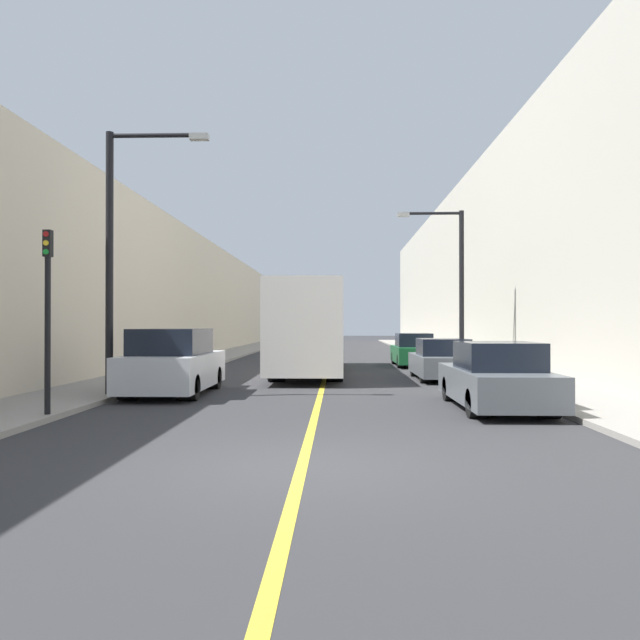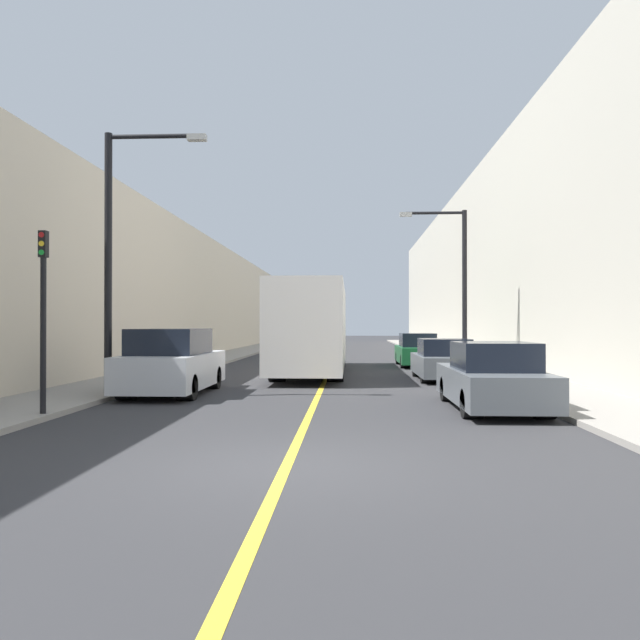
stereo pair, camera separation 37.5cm
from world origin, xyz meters
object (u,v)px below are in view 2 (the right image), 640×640
object	(u,v)px
bus	(313,327)
parked_suv_left	(172,364)
car_right_far	(417,351)
car_right_mid	(443,361)
traffic_light	(43,313)
car_right_near	(492,379)
street_lamp_right	(458,277)
street_lamp_left	(118,243)

from	to	relation	value
bus	parked_suv_left	world-z (taller)	bus
car_right_far	bus	bearing A→B (deg)	-136.98
car_right_mid	traffic_light	xyz separation A→B (m)	(-9.63, -9.61, 1.53)
car_right_near	street_lamp_right	size ratio (longest dim) A/B	0.73
car_right_mid	traffic_light	world-z (taller)	traffic_light
bus	traffic_light	xyz separation A→B (m)	(-4.83, -12.47, 0.34)
parked_suv_left	traffic_light	bearing A→B (deg)	-105.77
street_lamp_right	parked_suv_left	bearing A→B (deg)	-138.29
car_right_near	street_lamp_right	bearing A→B (deg)	84.26
bus	traffic_light	bearing A→B (deg)	-111.19
parked_suv_left	street_lamp_right	world-z (taller)	street_lamp_right
traffic_light	street_lamp_right	bearing A→B (deg)	50.67
bus	street_lamp_right	xyz separation A→B (m)	(5.90, 0.63, 2.06)
street_lamp_left	traffic_light	size ratio (longest dim) A/B	1.84
car_right_near	street_lamp_left	size ratio (longest dim) A/B	0.69
parked_suv_left	car_right_near	world-z (taller)	parked_suv_left
bus	traffic_light	world-z (taller)	traffic_light
parked_suv_left	traffic_light	distance (m)	5.09
traffic_light	car_right_mid	bearing A→B (deg)	44.95
street_lamp_right	car_right_far	bearing A→B (deg)	108.89
parked_suv_left	car_right_mid	world-z (taller)	parked_suv_left
traffic_light	car_right_near	bearing A→B (deg)	11.57
street_lamp_left	traffic_light	distance (m)	4.18
street_lamp_right	traffic_light	xyz separation A→B (m)	(-10.73, -13.10, -1.72)
car_right_far	street_lamp_right	xyz separation A→B (m)	(1.26, -3.70, 3.21)
street_lamp_right	traffic_light	bearing A→B (deg)	-129.33
bus	car_right_far	world-z (taller)	bus
car_right_mid	car_right_far	distance (m)	7.18
car_right_mid	car_right_far	size ratio (longest dim) A/B	0.94
car_right_far	street_lamp_left	xyz separation A→B (m)	(-9.31, -13.09, 3.43)
car_right_near	car_right_far	bearing A→B (deg)	90.56
parked_suv_left	street_lamp_left	xyz separation A→B (m)	(-1.17, -1.02, 3.28)
street_lamp_left	street_lamp_right	distance (m)	14.14
car_right_near	street_lamp_left	bearing A→B (deg)	169.60
bus	car_right_far	distance (m)	6.44
parked_suv_left	car_right_far	xyz separation A→B (m)	(8.13, 12.07, -0.16)
car_right_near	car_right_mid	xyz separation A→B (m)	(0.02, 7.65, -0.04)
car_right_near	parked_suv_left	bearing A→B (deg)	161.59
traffic_light	street_lamp_left	bearing A→B (deg)	87.49
car_right_near	car_right_far	xyz separation A→B (m)	(-0.15, 14.83, -0.00)
bus	street_lamp_left	bearing A→B (deg)	-118.05
car_right_mid	street_lamp_right	xyz separation A→B (m)	(1.10, 3.48, 3.25)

